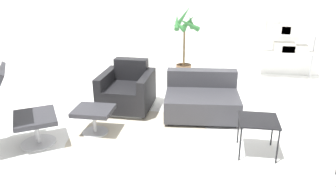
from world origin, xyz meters
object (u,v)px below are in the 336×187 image
at_px(ottoman, 94,114).
at_px(shelf_unit, 287,41).
at_px(armchair_red, 127,92).
at_px(couch_low, 202,100).
at_px(lounge_chair, 0,98).
at_px(potted_plant, 184,50).
at_px(side_table, 259,123).

height_order(ottoman, shelf_unit, shelf_unit).
relative_size(armchair_red, couch_low, 0.71).
relative_size(ottoman, shelf_unit, 0.31).
bearing_deg(lounge_chair, couch_low, 88.83).
xyz_separation_m(lounge_chair, couch_low, (2.34, 1.41, -0.45)).
distance_m(ottoman, armchair_red, 0.92).
bearing_deg(potted_plant, lounge_chair, -120.86).
bearing_deg(ottoman, armchair_red, 75.54).
xyz_separation_m(ottoman, couch_low, (1.43, 0.83, -0.04)).
distance_m(ottoman, shelf_unit, 4.19).
xyz_separation_m(armchair_red, side_table, (1.93, -1.09, 0.12)).
xyz_separation_m(couch_low, side_table, (0.73, -1.03, 0.17)).
height_order(armchair_red, side_table, armchair_red).
relative_size(side_table, potted_plant, 0.32).
distance_m(ottoman, couch_low, 1.65).
relative_size(couch_low, side_table, 2.53).
height_order(ottoman, potted_plant, potted_plant).
bearing_deg(ottoman, shelf_unit, 44.04).
distance_m(couch_low, side_table, 1.27).
relative_size(lounge_chair, side_table, 2.49).
bearing_deg(lounge_chair, ottoman, 90.00).
height_order(lounge_chair, side_table, lounge_chair).
bearing_deg(ottoman, potted_plant, 69.46).
distance_m(lounge_chair, couch_low, 2.77).
height_order(side_table, shelf_unit, shelf_unit).
bearing_deg(couch_low, side_table, 120.68).
relative_size(couch_low, potted_plant, 0.80).
bearing_deg(lounge_chair, side_table, 64.91).
bearing_deg(shelf_unit, couch_low, -127.19).
bearing_deg(shelf_unit, potted_plant, -171.00).
bearing_deg(armchair_red, ottoman, 76.95).
bearing_deg(potted_plant, shelf_unit, 9.00).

